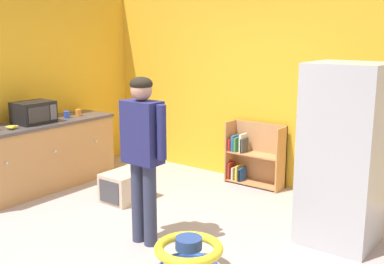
# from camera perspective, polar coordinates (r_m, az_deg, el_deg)

# --- Properties ---
(ground_plane) EXTENTS (12.00, 12.00, 0.00)m
(ground_plane) POSITION_cam_1_polar(r_m,az_deg,el_deg) (4.91, -5.11, -12.74)
(ground_plane) COLOR #AC9F9E
(ground_plane) RESTS_ON ground
(back_wall) EXTENTS (5.20, 0.06, 2.70)m
(back_wall) POSITION_cam_1_polar(r_m,az_deg,el_deg) (6.41, 8.77, 5.65)
(back_wall) COLOR gold
(back_wall) RESTS_ON ground
(left_side_wall) EXTENTS (0.06, 2.99, 2.70)m
(left_side_wall) POSITION_cam_1_polar(r_m,az_deg,el_deg) (7.00, -17.10, 5.80)
(left_side_wall) COLOR gold
(left_side_wall) RESTS_ON ground
(kitchen_counter) EXTENTS (0.65, 2.09, 0.90)m
(kitchen_counter) POSITION_cam_1_polar(r_m,az_deg,el_deg) (6.52, -17.93, -2.73)
(kitchen_counter) COLOR #B5814C
(kitchen_counter) RESTS_ON ground
(refrigerator) EXTENTS (0.73, 0.68, 1.78)m
(refrigerator) POSITION_cam_1_polar(r_m,az_deg,el_deg) (4.77, 17.92, -2.68)
(refrigerator) COLOR #B7BABF
(refrigerator) RESTS_ON ground
(bookshelf) EXTENTS (0.80, 0.28, 0.85)m
(bookshelf) POSITION_cam_1_polar(r_m,az_deg,el_deg) (6.46, 7.33, -3.06)
(bookshelf) COLOR tan
(bookshelf) RESTS_ON ground
(standing_person) EXTENTS (0.57, 0.22, 1.65)m
(standing_person) POSITION_cam_1_polar(r_m,az_deg,el_deg) (4.49, -6.03, -1.68)
(standing_person) COLOR #32374F
(standing_person) RESTS_ON ground
(baby_walker) EXTENTS (0.60, 0.60, 0.32)m
(baby_walker) POSITION_cam_1_polar(r_m,az_deg,el_deg) (4.21, -0.41, -14.75)
(baby_walker) COLOR #2249B2
(baby_walker) RESTS_ON ground
(pet_carrier) EXTENTS (0.42, 0.55, 0.36)m
(pet_carrier) POSITION_cam_1_polar(r_m,az_deg,el_deg) (5.90, -8.14, -6.56)
(pet_carrier) COLOR beige
(pet_carrier) RESTS_ON ground
(microwave) EXTENTS (0.37, 0.48, 0.28)m
(microwave) POSITION_cam_1_polar(r_m,az_deg,el_deg) (6.37, -18.71, 2.28)
(microwave) COLOR black
(microwave) RESTS_ON kitchen_counter
(banana_bunch) EXTENTS (0.15, 0.16, 0.04)m
(banana_bunch) POSITION_cam_1_polar(r_m,az_deg,el_deg) (6.07, -20.97, 0.59)
(banana_bunch) COLOR yellow
(banana_bunch) RESTS_ON kitchen_counter
(blue_cup) EXTENTS (0.08, 0.08, 0.09)m
(blue_cup) POSITION_cam_1_polar(r_m,az_deg,el_deg) (6.62, -15.00, 2.06)
(blue_cup) COLOR blue
(blue_cup) RESTS_ON kitchen_counter
(orange_cup) EXTENTS (0.08, 0.08, 0.09)m
(orange_cup) POSITION_cam_1_polar(r_m,az_deg,el_deg) (6.74, -13.67, 2.30)
(orange_cup) COLOR orange
(orange_cup) RESTS_ON kitchen_counter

